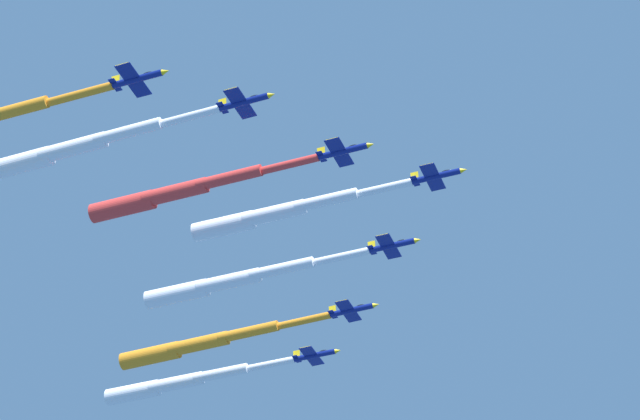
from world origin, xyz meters
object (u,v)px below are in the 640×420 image
at_px(jet_port_inner, 230,282).
at_px(jet_port_outer, 178,383).
at_px(jet_starboard_inner, 177,192).
at_px(jet_port_mid, 200,344).
at_px(jet_lead, 276,213).
at_px(jet_starboard_mid, 74,148).

relative_size(jet_port_inner, jet_port_outer, 1.06).
bearing_deg(jet_port_inner, jet_starboard_inner, 26.31).
bearing_deg(jet_starboard_inner, jet_port_mid, -138.60).
bearing_deg(jet_lead, jet_port_inner, -110.15).
height_order(jet_port_inner, jet_port_outer, jet_port_inner).
relative_size(jet_lead, jet_port_mid, 0.94).
bearing_deg(jet_port_mid, jet_lead, 66.85).
distance_m(jet_lead, jet_starboard_inner, 19.36).
bearing_deg(jet_starboard_inner, jet_port_inner, -153.69).
relative_size(jet_port_inner, jet_starboard_inner, 1.04).
height_order(jet_lead, jet_starboard_inner, jet_lead).
bearing_deg(jet_port_outer, jet_port_mid, 62.38).
relative_size(jet_port_inner, jet_starboard_mid, 1.01).
xyz_separation_m(jet_port_mid, jet_starboard_mid, (51.38, 22.63, 3.70)).
distance_m(jet_starboard_inner, jet_port_mid, 44.67).
bearing_deg(jet_port_inner, jet_starboard_mid, 7.26).
height_order(jet_starboard_inner, jet_port_outer, jet_port_outer).
relative_size(jet_starboard_mid, jet_port_outer, 1.05).
xyz_separation_m(jet_lead, jet_port_outer, (-23.54, -51.63, -1.69)).
bearing_deg(jet_port_outer, jet_lead, 65.49).
height_order(jet_lead, jet_port_inner, jet_lead).
relative_size(jet_lead, jet_port_inner, 0.94).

